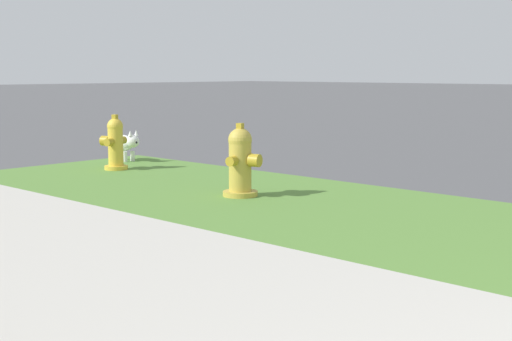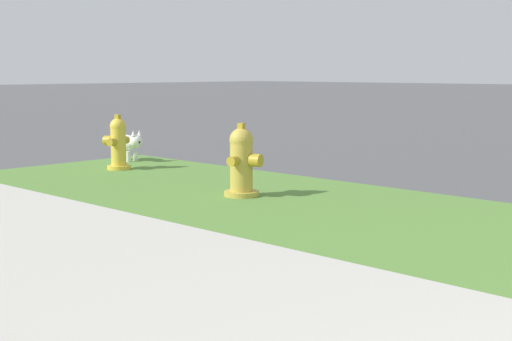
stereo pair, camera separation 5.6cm
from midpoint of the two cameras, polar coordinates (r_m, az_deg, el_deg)
The scene contains 3 objects.
fire_hydrant_across_street at distance 8.60m, azimuth -11.39°, elevation 2.12°, with size 0.34×0.37×0.66m.
fire_hydrant_by_grass_verge at distance 6.62m, azimuth -1.48°, elevation 0.69°, with size 0.38×0.40×0.69m.
small_white_dog at distance 9.39m, azimuth -10.55°, elevation 2.15°, with size 0.54×0.23×0.42m.
Camera 1 is at (-1.08, -2.38, 1.16)m, focal length 50.00 mm.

